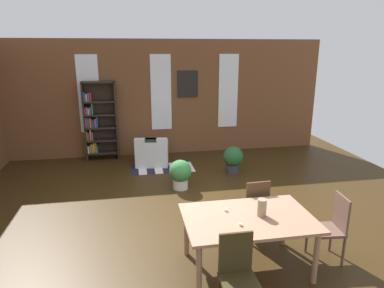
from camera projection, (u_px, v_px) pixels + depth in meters
ground_plane at (185, 222)px, 5.80m from camera, size 10.56×10.56×0.00m
back_wall_brick at (161, 98)px, 9.29m from camera, size 9.08×0.12×3.12m
window_pane_0 at (89, 94)px, 8.85m from camera, size 0.55×0.02×2.03m
window_pane_1 at (161, 93)px, 9.18m from camera, size 0.55×0.02×2.03m
window_pane_2 at (228, 91)px, 9.50m from camera, size 0.55×0.02×2.03m
dining_table at (248, 222)px, 4.42m from camera, size 1.68×1.10×0.76m
vase_on_table at (262, 208)px, 4.39m from camera, size 0.12×0.12×0.23m
tealight_candle_0 at (226, 210)px, 4.54m from camera, size 0.04×0.04×0.03m
tealight_candle_1 at (261, 208)px, 4.58m from camera, size 0.04×0.04×0.04m
tealight_candle_2 at (241, 225)px, 4.17m from camera, size 0.04×0.04×0.03m
dining_chair_head_right at (332, 226)px, 4.66m from camera, size 0.44×0.44×0.95m
dining_chair_far_right at (254, 206)px, 5.26m from camera, size 0.42×0.42×0.95m
dining_chair_near_left at (238, 274)px, 3.66m from camera, size 0.40×0.40×0.95m
bookshelf_tall at (98, 121)px, 8.91m from camera, size 0.85×0.30×2.06m
armchair_white at (152, 154)px, 8.67m from camera, size 0.90×0.90×0.75m
potted_plant_by_shelf at (233, 158)px, 8.03m from camera, size 0.48×0.48×0.65m
potted_plant_corner at (180, 173)px, 7.11m from camera, size 0.47×0.47×0.63m
striped_rug at (162, 168)px, 8.42m from camera, size 1.55×0.75×0.01m
framed_picture at (188, 84)px, 9.24m from camera, size 0.56×0.03×0.72m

